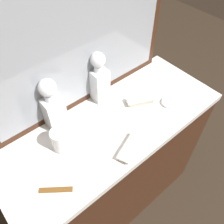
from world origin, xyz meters
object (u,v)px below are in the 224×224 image
object	(u,v)px
crystal_decanter_front	(53,108)
silver_brush_right	(130,148)
crystal_decanter_rear	(99,81)
silver_brush_center	(140,100)
crystal_tumbler_rear	(61,141)
porcelain_dish	(169,103)
tortoiseshell_comb	(56,190)

from	to	relation	value
crystal_decanter_front	silver_brush_right	bearing A→B (deg)	-63.45
crystal_decanter_rear	crystal_decanter_front	distance (m)	0.26
silver_brush_center	silver_brush_right	xyz separation A→B (m)	(-0.24, -0.18, -0.00)
crystal_tumbler_rear	porcelain_dish	world-z (taller)	crystal_tumbler_rear
crystal_decanter_rear	crystal_tumbler_rear	world-z (taller)	crystal_decanter_rear
crystal_decanter_rear	silver_brush_right	distance (m)	0.36
tortoiseshell_comb	crystal_decanter_rear	bearing A→B (deg)	32.97
silver_brush_right	porcelain_dish	xyz separation A→B (m)	(0.34, 0.07, -0.01)
silver_brush_center	silver_brush_right	distance (m)	0.29
crystal_decanter_rear	porcelain_dish	distance (m)	0.37
crystal_decanter_front	porcelain_dish	size ratio (longest dim) A/B	3.40
crystal_decanter_rear	crystal_tumbler_rear	distance (m)	0.35
crystal_decanter_front	crystal_tumbler_rear	bearing A→B (deg)	-111.34
porcelain_dish	tortoiseshell_comb	size ratio (longest dim) A/B	0.70
porcelain_dish	silver_brush_center	bearing A→B (deg)	135.75
crystal_decanter_rear	silver_brush_center	xyz separation A→B (m)	(0.13, -0.16, -0.10)
tortoiseshell_comb	crystal_decanter_front	bearing A→B (deg)	57.64
crystal_decanter_rear	silver_brush_right	xyz separation A→B (m)	(-0.10, -0.34, -0.10)
tortoiseshell_comb	porcelain_dish	bearing A→B (deg)	1.80
silver_brush_right	porcelain_dish	size ratio (longest dim) A/B	2.07
crystal_decanter_rear	silver_brush_center	bearing A→B (deg)	-50.00
crystal_tumbler_rear	crystal_decanter_front	bearing A→B (deg)	68.66
silver_brush_center	porcelain_dish	bearing A→B (deg)	-44.25
crystal_decanter_rear	silver_brush_right	size ratio (longest dim) A/B	1.67
silver_brush_right	tortoiseshell_comb	distance (m)	0.34
silver_brush_center	silver_brush_right	world-z (taller)	same
crystal_decanter_rear	tortoiseshell_comb	distance (m)	0.54
crystal_decanter_rear	tortoiseshell_comb	bearing A→B (deg)	-147.03
crystal_tumbler_rear	silver_brush_center	xyz separation A→B (m)	(0.45, -0.02, -0.04)
silver_brush_center	crystal_decanter_front	bearing A→B (deg)	159.04
crystal_tumbler_rear	silver_brush_right	world-z (taller)	crystal_tumbler_rear
silver_brush_right	porcelain_dish	world-z (taller)	silver_brush_right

